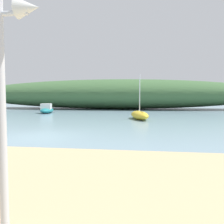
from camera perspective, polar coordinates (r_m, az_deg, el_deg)
The scene contains 4 objects.
ground_plane at distance 13.21m, azimuth -17.04°, elevation -5.61°, with size 120.00×120.00×0.00m, color #7A99A8.
distant_hill at distance 39.99m, azimuth -0.06°, elevation 4.35°, with size 51.60×10.52×4.97m, color #3D6038.
sailboat_mid_channel at distance 21.78m, azimuth 6.68°, elevation -0.73°, with size 2.34×4.29×4.13m.
motorboat_far_left at distance 30.92m, azimuth -15.54°, elevation 0.61°, with size 2.42×4.27×1.21m.
Camera 1 is at (5.57, -11.79, 2.13)m, focal length 37.72 mm.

